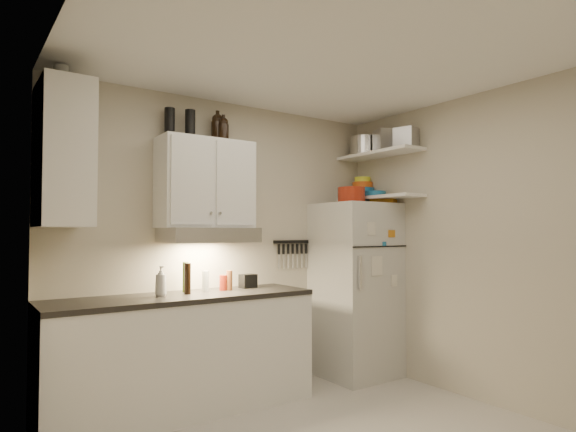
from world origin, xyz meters
TOP-DOWN VIEW (x-y plane):
  - ceiling at (0.00, 0.00)m, footprint 3.20×3.00m
  - back_wall at (0.00, 1.51)m, footprint 3.20×0.02m
  - left_wall at (-1.61, 0.00)m, footprint 0.02×3.00m
  - right_wall at (1.61, 0.00)m, footprint 0.02×3.00m
  - base_cabinet at (-0.55, 1.20)m, footprint 2.10×0.60m
  - countertop at (-0.55, 1.20)m, footprint 2.10×0.62m
  - upper_cabinet at (-0.30, 1.33)m, footprint 0.80×0.33m
  - side_cabinet at (-1.44, 1.20)m, footprint 0.33×0.55m
  - range_hood at (-0.30, 1.27)m, footprint 0.76×0.46m
  - fridge at (1.25, 1.16)m, footprint 0.70×0.68m
  - shelf_hi at (1.45, 1.02)m, footprint 0.30×0.95m
  - shelf_lo at (1.45, 1.02)m, footprint 0.30×0.95m
  - knife_strip at (0.70, 1.49)m, footprint 0.42×0.02m
  - dutch_oven at (1.17, 1.13)m, footprint 0.28×0.28m
  - book_stack at (1.50, 1.01)m, footprint 0.27×0.29m
  - spice_jar at (1.26, 1.10)m, footprint 0.07×0.07m
  - stock_pot at (1.50, 1.29)m, footprint 0.34×0.34m
  - tin_a at (1.53, 0.99)m, footprint 0.29×0.28m
  - tin_b at (1.47, 0.69)m, footprint 0.24×0.24m
  - bowl_teal at (1.48, 1.32)m, footprint 0.27×0.27m
  - bowl_orange at (1.52, 1.34)m, footprint 0.21×0.21m
  - bowl_yellow at (1.52, 1.34)m, footprint 0.17×0.17m
  - plates at (1.45, 1.08)m, footprint 0.26×0.26m
  - growler_a at (-0.16, 1.40)m, footprint 0.11×0.11m
  - growler_b at (-0.13, 1.34)m, footprint 0.12×0.12m
  - thermos_a at (-0.43, 1.38)m, footprint 0.09×0.09m
  - thermos_b at (-0.59, 1.41)m, footprint 0.11×0.11m
  - side_jar at (-1.45, 1.26)m, footprint 0.12×0.12m
  - soap_bottle at (-0.73, 1.21)m, footprint 0.12×0.12m
  - pepper_mill at (-0.11, 1.26)m, footprint 0.06×0.06m
  - oil_bottle at (-0.47, 1.35)m, footprint 0.06×0.06m
  - vinegar_bottle at (-0.51, 1.21)m, footprint 0.06×0.06m
  - clear_bottle at (-0.32, 1.29)m, footprint 0.07×0.07m
  - red_jar at (-0.16, 1.28)m, footprint 0.07×0.07m
  - caddy at (0.11, 1.32)m, footprint 0.15×0.11m

SIDE VIEW (x-z plane):
  - base_cabinet at x=-0.55m, z-range 0.00..0.88m
  - fridge at x=1.25m, z-range 0.00..1.70m
  - countertop at x=-0.55m, z-range 0.88..0.92m
  - caddy at x=0.11m, z-range 0.92..1.04m
  - red_jar at x=-0.16m, z-range 0.92..1.05m
  - pepper_mill at x=-0.11m, z-range 0.92..1.09m
  - clear_bottle at x=-0.32m, z-range 0.92..1.09m
  - vinegar_bottle at x=-0.51m, z-range 0.92..1.17m
  - oil_bottle at x=-0.47m, z-range 0.92..1.17m
  - soap_bottle at x=-0.73m, z-range 0.92..1.18m
  - back_wall at x=0.00m, z-range 0.00..2.60m
  - left_wall at x=-1.61m, z-range 0.00..2.60m
  - right_wall at x=1.61m, z-range 0.00..2.60m
  - knife_strip at x=0.70m, z-range 1.31..1.33m
  - range_hood at x=-0.30m, z-range 1.33..1.45m
  - book_stack at x=1.50m, z-range 1.70..1.78m
  - spice_jar at x=1.26m, z-range 1.70..1.79m
  - shelf_lo at x=1.45m, z-range 1.75..1.77m
  - dutch_oven at x=1.17m, z-range 1.70..1.86m
  - plates at x=1.45m, z-range 1.77..1.83m
  - upper_cabinet at x=-0.30m, z-range 1.45..2.20m
  - bowl_teal at x=1.48m, z-range 1.77..1.88m
  - bowl_orange at x=1.52m, z-range 1.88..1.95m
  - side_cabinet at x=-1.44m, z-range 1.45..2.45m
  - bowl_yellow at x=1.52m, z-range 1.95..2.00m
  - shelf_hi at x=1.45m, z-range 2.19..2.22m
  - tin_b at x=1.47m, z-range 2.21..2.40m
  - growler_b at x=-0.13m, z-range 2.20..2.42m
  - stock_pot at x=1.50m, z-range 2.21..2.42m
  - thermos_b at x=-0.59m, z-range 2.20..2.45m
  - thermos_a at x=-0.43m, z-range 2.20..2.45m
  - tin_a at x=1.53m, z-range 2.21..2.44m
  - growler_a at x=-0.16m, z-range 2.20..2.46m
  - side_jar at x=-1.45m, z-range 2.45..2.59m
  - ceiling at x=0.00m, z-range 2.60..2.62m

